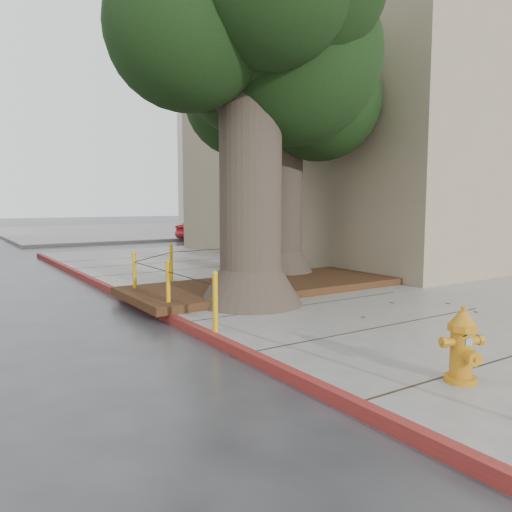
{
  "coord_description": "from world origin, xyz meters",
  "views": [
    {
      "loc": [
        -5.49,
        -5.43,
        2.13
      ],
      "look_at": [
        -0.25,
        2.59,
        1.1
      ],
      "focal_mm": 35.0,
      "sensor_mm": 36.0,
      "label": 1
    }
  ],
  "objects": [
    {
      "name": "ground",
      "position": [
        0.0,
        0.0,
        0.0
      ],
      "size": [
        140.0,
        140.0,
        0.0
      ],
      "primitive_type": "plane",
      "color": "#28282B",
      "rests_on": "ground"
    },
    {
      "name": "sidewalk_main",
      "position": [
        6.0,
        2.5,
        0.07
      ],
      "size": [
        16.0,
        26.0,
        0.15
      ],
      "primitive_type": "cube",
      "color": "slate",
      "rests_on": "ground"
    },
    {
      "name": "sidewalk_far",
      "position": [
        6.0,
        30.0,
        0.07
      ],
      "size": [
        16.0,
        20.0,
        0.15
      ],
      "primitive_type": "cube",
      "color": "slate",
      "rests_on": "ground"
    },
    {
      "name": "curb_red",
      "position": [
        -2.0,
        2.5,
        0.07
      ],
      "size": [
        0.14,
        26.0,
        0.16
      ],
      "primitive_type": "cube",
      "color": "maroon",
      "rests_on": "ground"
    },
    {
      "name": "planter_bed",
      "position": [
        0.9,
        3.9,
        0.23
      ],
      "size": [
        6.4,
        2.6,
        0.16
      ],
      "primitive_type": "cube",
      "color": "black",
      "rests_on": "sidewalk_main"
    },
    {
      "name": "building_corner",
      "position": [
        10.0,
        8.5,
        5.0
      ],
      "size": [
        12.0,
        13.0,
        10.0
      ],
      "primitive_type": "cube",
      "color": "gray",
      "rests_on": "ground"
    },
    {
      "name": "building_side_white",
      "position": [
        16.0,
        26.0,
        4.5
      ],
      "size": [
        10.0,
        10.0,
        9.0
      ],
      "primitive_type": "cube",
      "color": "silver",
      "rests_on": "ground"
    },
    {
      "name": "building_side_grey",
      "position": [
        22.0,
        32.0,
        6.0
      ],
      "size": [
        12.0,
        14.0,
        12.0
      ],
      "primitive_type": "cube",
      "color": "slate",
      "rests_on": "ground"
    },
    {
      "name": "tree_near",
      "position": [
        0.03,
        2.82,
        5.39
      ],
      "size": [
        4.5,
        3.8,
        7.68
      ],
      "color": "#4C3F33",
      "rests_on": "sidewalk_main"
    },
    {
      "name": "tree_far",
      "position": [
        2.64,
        5.32,
        5.02
      ],
      "size": [
        4.5,
        3.8,
        7.17
      ],
      "color": "#4C3F33",
      "rests_on": "sidewalk_main"
    },
    {
      "name": "bollard_ring",
      "position": [
        -0.87,
        4.38,
        0.66
      ],
      "size": [
        3.79,
        5.39,
        0.95
      ],
      "color": "#DBA00C",
      "rests_on": "sidewalk_main"
    },
    {
      "name": "fire_hydrant",
      "position": [
        -0.67,
        -2.2,
        0.56
      ],
      "size": [
        0.45,
        0.45,
        0.85
      ],
      "rotation": [
        0.0,
        0.0,
        -0.35
      ],
      "color": "orange",
      "rests_on": "sidewalk_main"
    },
    {
      "name": "car_silver",
      "position": [
        6.97,
        17.18,
        0.55
      ],
      "size": [
        3.28,
        1.5,
        1.09
      ],
      "primitive_type": "imported",
      "rotation": [
        0.0,
        0.0,
        1.5
      ],
      "color": "#A3A3A8",
      "rests_on": "ground"
    },
    {
      "name": "car_red",
      "position": [
        7.64,
        19.43,
        0.61
      ],
      "size": [
        3.83,
        1.69,
        1.22
      ],
      "primitive_type": "imported",
      "rotation": [
        0.0,
        0.0,
        1.68
      ],
      "color": "maroon",
      "rests_on": "ground"
    }
  ]
}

